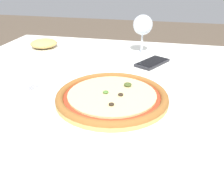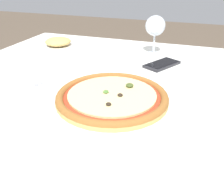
{
  "view_description": "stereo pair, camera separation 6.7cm",
  "coord_description": "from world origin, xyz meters",
  "px_view_note": "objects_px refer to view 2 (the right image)",
  "views": [
    {
      "loc": [
        0.15,
        -0.68,
        1.04
      ],
      "look_at": [
        0.02,
        -0.1,
        0.74
      ],
      "focal_mm": 40.0,
      "sensor_mm": 36.0,
      "label": 1
    },
    {
      "loc": [
        0.22,
        -0.66,
        1.04
      ],
      "look_at": [
        0.02,
        -0.1,
        0.74
      ],
      "focal_mm": 40.0,
      "sensor_mm": 36.0,
      "label": 2
    }
  ],
  "objects_px": {
    "dining_table": "(117,110)",
    "pizza_plate": "(112,98)",
    "cell_phone": "(162,64)",
    "side_plate": "(58,44)",
    "wine_glass_far_left": "(155,27)",
    "fork": "(26,91)"
  },
  "relations": [
    {
      "from": "fork",
      "to": "wine_glass_far_left",
      "type": "height_order",
      "value": "wine_glass_far_left"
    },
    {
      "from": "wine_glass_far_left",
      "to": "cell_phone",
      "type": "xyz_separation_m",
      "value": [
        0.06,
        -0.12,
        -0.11
      ]
    },
    {
      "from": "fork",
      "to": "cell_phone",
      "type": "bearing_deg",
      "value": 45.53
    },
    {
      "from": "dining_table",
      "to": "pizza_plate",
      "type": "bearing_deg",
      "value": -80.08
    },
    {
      "from": "fork",
      "to": "cell_phone",
      "type": "height_order",
      "value": "cell_phone"
    },
    {
      "from": "dining_table",
      "to": "side_plate",
      "type": "xyz_separation_m",
      "value": [
        -0.39,
        0.32,
        0.1
      ]
    },
    {
      "from": "dining_table",
      "to": "side_plate",
      "type": "distance_m",
      "value": 0.52
    },
    {
      "from": "pizza_plate",
      "to": "cell_phone",
      "type": "bearing_deg",
      "value": 76.66
    },
    {
      "from": "dining_table",
      "to": "side_plate",
      "type": "bearing_deg",
      "value": 140.59
    },
    {
      "from": "pizza_plate",
      "to": "wine_glass_far_left",
      "type": "bearing_deg",
      "value": 87.0
    },
    {
      "from": "dining_table",
      "to": "cell_phone",
      "type": "bearing_deg",
      "value": 68.06
    },
    {
      "from": "wine_glass_far_left",
      "to": "cell_phone",
      "type": "distance_m",
      "value": 0.17
    },
    {
      "from": "fork",
      "to": "side_plate",
      "type": "height_order",
      "value": "side_plate"
    },
    {
      "from": "fork",
      "to": "dining_table",
      "type": "bearing_deg",
      "value": 24.28
    },
    {
      "from": "pizza_plate",
      "to": "wine_glass_far_left",
      "type": "distance_m",
      "value": 0.47
    },
    {
      "from": "wine_glass_far_left",
      "to": "side_plate",
      "type": "distance_m",
      "value": 0.45
    },
    {
      "from": "cell_phone",
      "to": "fork",
      "type": "bearing_deg",
      "value": -134.47
    },
    {
      "from": "fork",
      "to": "cell_phone",
      "type": "xyz_separation_m",
      "value": [
        0.35,
        0.36,
        0.0
      ]
    },
    {
      "from": "fork",
      "to": "wine_glass_far_left",
      "type": "xyz_separation_m",
      "value": [
        0.29,
        0.48,
        0.11
      ]
    },
    {
      "from": "cell_phone",
      "to": "dining_table",
      "type": "bearing_deg",
      "value": -111.94
    },
    {
      "from": "dining_table",
      "to": "fork",
      "type": "distance_m",
      "value": 0.29
    },
    {
      "from": "wine_glass_far_left",
      "to": "pizza_plate",
      "type": "bearing_deg",
      "value": -93.0
    }
  ]
}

